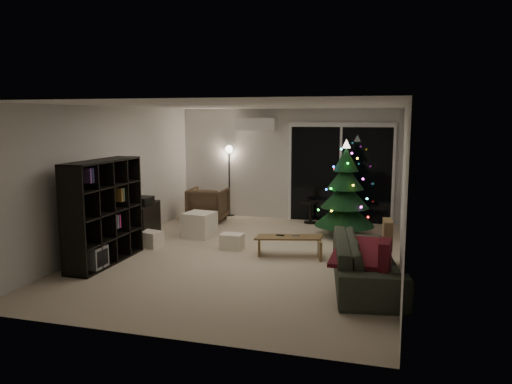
% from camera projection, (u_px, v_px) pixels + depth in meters
% --- Properties ---
extents(room, '(6.50, 7.51, 2.60)m').
position_uv_depth(room, '(291.00, 186.00, 9.54)').
color(room, beige).
rests_on(room, ground).
extents(bookshelf, '(0.63, 1.69, 1.65)m').
position_uv_depth(bookshelf, '(93.00, 211.00, 7.95)').
color(bookshelf, black).
rests_on(bookshelf, floor).
extents(media_cabinet, '(0.59, 1.13, 0.67)m').
position_uv_depth(media_cabinet, '(142.00, 222.00, 9.53)').
color(media_cabinet, black).
rests_on(media_cabinet, floor).
extents(stereo, '(0.34, 0.40, 0.14)m').
position_uv_depth(stereo, '(142.00, 201.00, 9.47)').
color(stereo, black).
rests_on(stereo, media_cabinet).
extents(armchair, '(0.85, 0.87, 0.75)m').
position_uv_depth(armchair, '(208.00, 204.00, 11.17)').
color(armchair, brown).
rests_on(armchair, floor).
extents(ottoman, '(0.60, 0.60, 0.48)m').
position_uv_depth(ottoman, '(200.00, 225.00, 9.70)').
color(ottoman, white).
rests_on(ottoman, floor).
extents(cardboard_box_a, '(0.46, 0.39, 0.28)m').
position_uv_depth(cardboard_box_a, '(151.00, 239.00, 8.97)').
color(cardboard_box_a, white).
rests_on(cardboard_box_a, floor).
extents(cardboard_box_b, '(0.39, 0.29, 0.27)m').
position_uv_depth(cardboard_box_b, '(232.00, 241.00, 8.81)').
color(cardboard_box_b, white).
rests_on(cardboard_box_b, floor).
extents(side_table, '(0.50, 0.50, 0.48)m').
position_uv_depth(side_table, '(310.00, 212.00, 10.97)').
color(side_table, black).
rests_on(side_table, floor).
extents(floor_lamp, '(0.25, 0.25, 1.59)m').
position_uv_depth(floor_lamp, '(229.00, 182.00, 11.75)').
color(floor_lamp, black).
rests_on(floor_lamp, floor).
extents(sofa, '(1.20, 2.33, 0.65)m').
position_uv_depth(sofa, '(367.00, 262.00, 6.92)').
color(sofa, '#46503F').
rests_on(sofa, floor).
extents(sofa_throw, '(0.69, 1.60, 0.05)m').
position_uv_depth(sofa_throw, '(360.00, 251.00, 6.92)').
color(sofa_throw, maroon).
rests_on(sofa_throw, sofa).
extents(cushion_a, '(0.17, 0.44, 0.43)m').
position_uv_depth(cushion_a, '(387.00, 234.00, 7.43)').
color(cushion_a, olive).
rests_on(cushion_a, sofa).
extents(cushion_b, '(0.16, 0.44, 0.43)m').
position_uv_depth(cushion_b, '(385.00, 258.00, 6.19)').
color(cushion_b, maroon).
rests_on(cushion_b, sofa).
extents(coffee_table, '(1.16, 0.65, 0.35)m').
position_uv_depth(coffee_table, '(289.00, 246.00, 8.34)').
color(coffee_table, olive).
rests_on(coffee_table, floor).
extents(remote_a, '(0.14, 0.04, 0.02)m').
position_uv_depth(remote_a, '(280.00, 235.00, 8.35)').
color(remote_a, black).
rests_on(remote_a, coffee_table).
extents(remote_b, '(0.13, 0.08, 0.02)m').
position_uv_depth(remote_b, '(296.00, 235.00, 8.33)').
color(remote_b, slate).
rests_on(remote_b, coffee_table).
extents(christmas_tree, '(1.55, 1.55, 1.89)m').
position_uv_depth(christmas_tree, '(345.00, 189.00, 9.66)').
color(christmas_tree, black).
rests_on(christmas_tree, floor).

